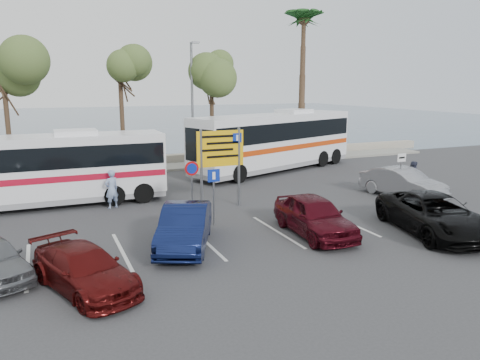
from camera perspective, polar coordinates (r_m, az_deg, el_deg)
name	(u,v)px	position (r m, az deg, el deg)	size (l,w,h in m)	color
ground	(226,229)	(18.17, -1.71, -6.05)	(120.00, 120.00, 0.00)	#343437
kerb_strip	(148,169)	(31.25, -11.16, 1.36)	(44.00, 2.40, 0.15)	gray
seawall	(142,161)	(33.15, -11.91, 2.31)	(48.00, 0.80, 0.60)	#A99E87
sea	(84,121)	(76.58, -18.51, 6.88)	(140.00, 140.00, 0.00)	#465E70
tree_left	(3,75)	(30.17, -26.93, 11.32)	(3.20, 3.20, 7.20)	#382619
tree_mid	(119,65)	(30.53, -14.48, 13.39)	(3.20, 3.20, 8.00)	#382619
tree_right	(211,74)	(32.01, -3.51, 12.75)	(3.20, 3.20, 7.40)	#382619
palm_tree	(304,22)	(35.27, 7.78, 18.60)	(4.80, 4.80, 11.20)	#382619
street_lamp_right	(193,98)	(31.08, -5.81, 9.86)	(0.45, 1.15, 8.01)	slate
direction_sign	(220,155)	(20.89, -2.40, 3.12)	(2.20, 0.12, 3.60)	slate
sign_no_stop	(192,179)	(19.76, -5.89, 0.06)	(0.60, 0.08, 2.35)	slate
sign_parking	(214,189)	(18.43, -3.22, -1.07)	(0.50, 0.07, 2.25)	slate
sign_taxi	(401,169)	(24.22, 19.00, 1.25)	(0.50, 0.07, 2.20)	slate
lane_markings	(207,241)	(16.90, -4.08, -7.43)	(12.02, 4.20, 0.01)	silver
coach_bus_left	(39,172)	(22.96, -23.28, 0.86)	(11.13, 2.46, 3.46)	white
coach_bus_right	(275,143)	(30.22, 4.24, 4.53)	(12.62, 6.90, 3.89)	white
car_blue	(185,226)	(16.22, -6.73, -5.64)	(1.53, 4.38, 1.44)	#0D163F
car_maroon	(84,269)	(13.57, -18.44, -10.28)	(1.65, 4.05, 1.17)	#4F0D0D
car_red	(314,215)	(17.59, 9.06, -4.29)	(1.74, 4.32, 1.47)	#470A13
suv_black	(434,214)	(18.95, 22.62, -3.88)	(2.45, 5.32, 1.48)	black
car_silver_b	(403,183)	(24.48, 19.23, -0.32)	(1.54, 4.41, 1.45)	gray
pedestrian_near	(112,189)	(21.80, -15.38, -1.08)	(0.64, 0.42, 1.76)	#8EA5CF
pedestrian_far	(412,177)	(25.45, 20.25, 0.31)	(0.82, 0.64, 1.68)	#32364B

